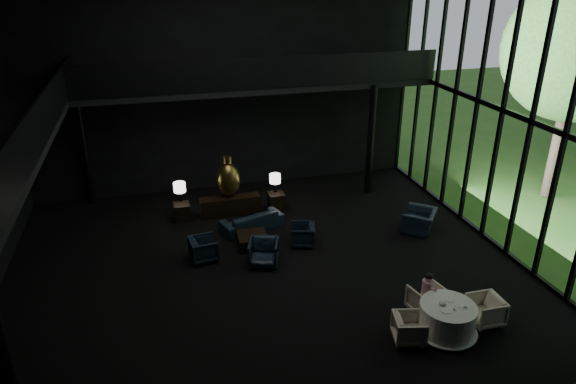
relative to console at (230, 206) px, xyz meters
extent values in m
cube|color=black|center=(0.42, -3.48, -0.32)|extent=(14.00, 12.00, 0.02)
cube|color=black|center=(0.42, 2.52, 3.68)|extent=(14.00, 0.04, 8.00)
cube|color=black|center=(0.42, -9.48, 3.68)|extent=(14.00, 0.04, 8.00)
cube|color=black|center=(1.42, 1.52, 3.68)|extent=(12.00, 2.00, 0.25)
cube|color=black|center=(-4.58, -3.48, 4.28)|extent=(0.06, 12.00, 1.00)
cube|color=black|center=(1.42, 0.52, 4.28)|extent=(12.00, 0.06, 1.00)
cylinder|color=black|center=(-4.58, 2.22, 1.68)|extent=(0.24, 0.24, 4.00)
cylinder|color=black|center=(5.22, 0.52, 1.68)|extent=(0.24, 0.24, 4.00)
cylinder|color=#382D23|center=(11.42, -1.48, 2.13)|extent=(0.36, 0.36, 4.90)
cube|color=black|center=(0.00, 0.00, 0.00)|extent=(2.01, 0.46, 0.64)
ellipsoid|color=olive|center=(0.00, 0.12, 0.91)|extent=(0.77, 0.77, 1.19)
cylinder|color=olive|center=(0.00, 0.12, 1.63)|extent=(0.26, 0.26, 0.24)
cube|color=black|center=(-1.60, 0.04, -0.04)|extent=(0.52, 0.52, 0.57)
cylinder|color=black|center=(-1.60, 0.27, 0.42)|extent=(0.12, 0.12, 0.35)
cylinder|color=white|center=(-1.60, 0.27, 0.75)|extent=(0.40, 0.40, 0.32)
cube|color=black|center=(1.60, -0.02, -0.02)|extent=(0.55, 0.55, 0.60)
cylinder|color=black|center=(1.60, 0.14, 0.45)|extent=(0.11, 0.11, 0.33)
cylinder|color=white|center=(1.60, 0.14, 0.77)|extent=(0.38, 0.38, 0.30)
imported|color=black|center=(0.50, -1.21, 0.05)|extent=(1.99, 1.10, 0.75)
imported|color=black|center=(-1.20, -2.69, 0.05)|extent=(0.75, 0.79, 0.73)
imported|color=black|center=(1.77, -2.60, 0.02)|extent=(0.77, 0.80, 0.67)
imported|color=black|center=(0.39, -3.40, 0.11)|extent=(1.05, 1.02, 0.87)
imported|color=black|center=(5.58, -2.71, 0.15)|extent=(1.21, 1.27, 0.93)
cube|color=black|center=(0.29, -2.29, -0.13)|extent=(0.91, 0.91, 0.38)
cylinder|color=white|center=(3.77, -7.36, 0.06)|extent=(1.27, 1.27, 0.75)
cone|color=white|center=(3.77, -7.36, -0.27)|extent=(1.44, 1.44, 0.10)
imported|color=beige|center=(3.72, -6.54, 0.06)|extent=(0.87, 0.83, 0.77)
imported|color=beige|center=(4.84, -7.26, 0.04)|extent=(0.66, 0.71, 0.72)
imported|color=beige|center=(2.83, -7.37, 0.00)|extent=(0.70, 0.73, 0.63)
cylinder|color=#C294A6|center=(3.74, -6.48, 0.33)|extent=(0.28, 0.28, 0.40)
sphere|color=#D8A884|center=(3.74, -6.48, 0.63)|extent=(0.20, 0.20, 0.20)
ellipsoid|color=black|center=(3.74, -6.48, 0.66)|extent=(0.21, 0.21, 0.14)
cylinder|color=white|center=(3.59, -7.52, 0.44)|extent=(0.26, 0.26, 0.01)
cylinder|color=white|center=(3.91, -7.17, 0.44)|extent=(0.25, 0.25, 0.01)
cylinder|color=white|center=(3.97, -7.42, 0.44)|extent=(0.21, 0.21, 0.01)
cylinder|color=white|center=(4.07, -7.53, 0.47)|extent=(0.09, 0.09, 0.06)
ellipsoid|color=white|center=(3.65, -7.29, 0.47)|extent=(0.17, 0.17, 0.08)
cylinder|color=#99999E|center=(3.79, -7.54, 0.46)|extent=(0.07, 0.07, 0.06)
camera|label=1|loc=(-2.20, -15.57, 7.43)|focal=32.00mm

